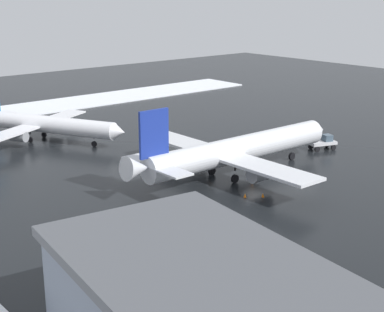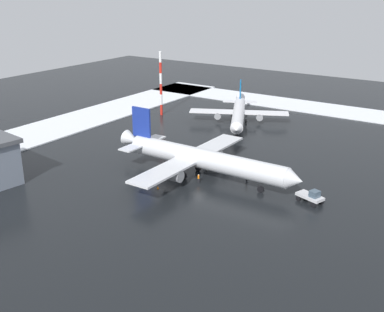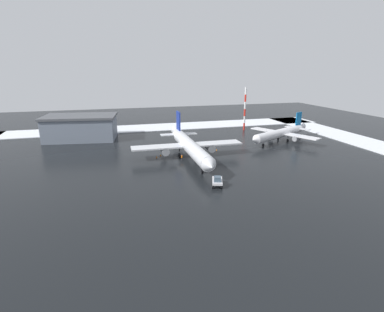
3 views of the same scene
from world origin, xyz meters
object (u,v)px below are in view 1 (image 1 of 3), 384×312
object	(u,v)px
pushback_tug	(324,142)
ground_crew_beside_wing	(257,155)
airplane_distant_tail	(235,150)
traffic_cone_wingtip_side	(263,195)
airplane_parked_starboard	(45,124)
traffic_cone_mid_line	(245,195)
traffic_cone_near_nose	(155,166)
ground_crew_mid_apron	(210,169)
ground_crew_by_nose_gear	(252,172)

from	to	relation	value
pushback_tug	ground_crew_beside_wing	world-z (taller)	pushback_tug
airplane_distant_tail	traffic_cone_wingtip_side	distance (m)	10.28
pushback_tug	traffic_cone_wingtip_side	xyz separation A→B (m)	(9.53, -25.14, -1.01)
airplane_parked_starboard	traffic_cone_mid_line	distance (m)	44.26
traffic_cone_near_nose	traffic_cone_wingtip_side	xyz separation A→B (m)	(19.51, 2.90, 0.00)
traffic_cone_wingtip_side	ground_crew_mid_apron	bearing A→B (deg)	175.25
ground_crew_mid_apron	traffic_cone_mid_line	xyz separation A→B (m)	(9.98, -2.80, -0.70)
airplane_distant_tail	traffic_cone_wingtip_side	bearing A→B (deg)	-111.68
ground_crew_by_nose_gear	ground_crew_beside_wing	xyz separation A→B (m)	(-5.72, 7.05, 0.00)
airplane_distant_tail	ground_crew_by_nose_gear	size ratio (longest dim) A/B	22.93
traffic_cone_mid_line	traffic_cone_near_nose	bearing A→B (deg)	-176.69
ground_crew_by_nose_gear	traffic_cone_near_nose	world-z (taller)	ground_crew_by_nose_gear
pushback_tug	traffic_cone_wingtip_side	size ratio (longest dim) A/B	9.21
airplane_distant_tail	ground_crew_mid_apron	bearing A→B (deg)	137.64
ground_crew_by_nose_gear	traffic_cone_mid_line	xyz separation A→B (m)	(4.99, -6.45, -0.70)
airplane_distant_tail	pushback_tug	distance (m)	21.67
airplane_parked_starboard	pushback_tug	xyz separation A→B (m)	(35.63, 33.16, -1.81)
airplane_parked_starboard	ground_crew_mid_apron	distance (m)	34.99
airplane_distant_tail	traffic_cone_near_nose	distance (m)	12.95
airplane_parked_starboard	ground_crew_mid_apron	bearing A→B (deg)	-11.63
pushback_tug	traffic_cone_near_nose	distance (m)	29.78
ground_crew_by_nose_gear	traffic_cone_near_nose	xyz separation A→B (m)	(-13.10, -7.50, -0.70)
airplane_distant_tail	traffic_cone_mid_line	xyz separation A→B (m)	(7.49, -5.48, -3.58)
ground_crew_by_nose_gear	ground_crew_beside_wing	world-z (taller)	same
airplane_distant_tail	ground_crew_by_nose_gear	xyz separation A→B (m)	(2.51, 0.97, -2.89)
pushback_tug	ground_crew_by_nose_gear	size ratio (longest dim) A/B	2.96
ground_crew_by_nose_gear	traffic_cone_mid_line	distance (m)	8.18
ground_crew_beside_wing	traffic_cone_mid_line	world-z (taller)	ground_crew_beside_wing
ground_crew_beside_wing	traffic_cone_mid_line	size ratio (longest dim) A/B	3.11
ground_crew_mid_apron	traffic_cone_near_nose	world-z (taller)	ground_crew_mid_apron
traffic_cone_wingtip_side	airplane_distant_tail	bearing A→B (deg)	157.88
ground_crew_beside_wing	traffic_cone_wingtip_side	bearing A→B (deg)	-24.61
traffic_cone_mid_line	ground_crew_by_nose_gear	bearing A→B (deg)	127.69
ground_crew_beside_wing	pushback_tug	bearing A→B (deg)	98.31
airplane_parked_starboard	ground_crew_mid_apron	size ratio (longest dim) A/B	17.15
pushback_tug	traffic_cone_wingtip_side	distance (m)	26.90
ground_crew_mid_apron	traffic_cone_near_nose	xyz separation A→B (m)	(-8.11, -3.85, -0.70)
pushback_tug	ground_crew_mid_apron	world-z (taller)	pushback_tug
airplane_parked_starboard	traffic_cone_mid_line	size ratio (longest dim) A/B	53.33
airplane_parked_starboard	pushback_tug	world-z (taller)	airplane_parked_starboard
ground_crew_by_nose_gear	traffic_cone_wingtip_side	bearing A→B (deg)	129.49
pushback_tug	traffic_cone_near_nose	size ratio (longest dim) A/B	9.21
ground_crew_beside_wing	traffic_cone_mid_line	xyz separation A→B (m)	(10.70, -13.51, -0.70)
ground_crew_by_nose_gear	traffic_cone_mid_line	size ratio (longest dim) A/B	3.11
airplane_distant_tail	traffic_cone_wingtip_side	world-z (taller)	airplane_distant_tail
airplane_distant_tail	traffic_cone_wingtip_side	size ratio (longest dim) A/B	71.28
airplane_parked_starboard	pushback_tug	distance (m)	48.71
ground_crew_by_nose_gear	traffic_cone_mid_line	world-z (taller)	ground_crew_by_nose_gear
ground_crew_beside_wing	ground_crew_mid_apron	xyz separation A→B (m)	(0.73, -10.70, 0.00)
ground_crew_by_nose_gear	traffic_cone_near_nose	distance (m)	15.11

